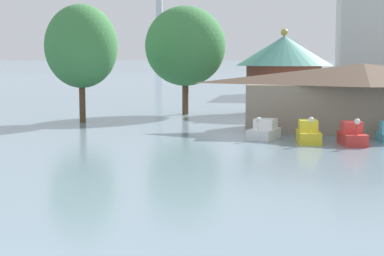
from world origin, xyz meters
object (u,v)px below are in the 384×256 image
at_px(green_roof_pavilion, 284,70).
at_px(pedal_boat_white, 264,131).
at_px(pedal_boat_red, 352,135).
at_px(boathouse, 363,96).
at_px(shoreline_tree_tall_left, 81,46).
at_px(pedal_boat_yellow, 308,134).
at_px(shoreline_tree_mid, 185,46).

bearing_deg(green_roof_pavilion, pedal_boat_white, -92.38).
xyz_separation_m(pedal_boat_red, green_roof_pavilion, (-4.95, 21.00, 3.71)).
xyz_separation_m(pedal_boat_white, boathouse, (7.04, 5.38, 2.15)).
bearing_deg(green_roof_pavilion, shoreline_tree_tall_left, -146.63).
bearing_deg(pedal_boat_yellow, pedal_boat_white, -120.79).
xyz_separation_m(pedal_boat_yellow, boathouse, (4.05, 6.76, 2.10)).
relative_size(pedal_boat_yellow, boathouse, 0.16).
relative_size(boathouse, shoreline_tree_tall_left, 1.83).
distance_m(pedal_boat_white, shoreline_tree_tall_left, 18.84).
xyz_separation_m(pedal_boat_red, shoreline_tree_tall_left, (-21.73, 9.95, 5.90)).
xyz_separation_m(pedal_boat_white, green_roof_pavilion, (0.79, 19.03, 3.77)).
bearing_deg(shoreline_tree_mid, pedal_boat_red, -52.72).
height_order(boathouse, green_roof_pavilion, green_roof_pavilion).
relative_size(pedal_boat_white, shoreline_tree_mid, 0.29).
bearing_deg(shoreline_tree_tall_left, pedal_boat_yellow, -26.25).
xyz_separation_m(boathouse, green_roof_pavilion, (-6.25, 13.65, 1.62)).
bearing_deg(boathouse, pedal_boat_white, -142.61).
distance_m(pedal_boat_red, shoreline_tree_mid, 24.55).
bearing_deg(pedal_boat_yellow, boathouse, 143.16).
height_order(pedal_boat_white, pedal_boat_yellow, pedal_boat_yellow).
height_order(pedal_boat_white, pedal_boat_red, pedal_boat_red).
height_order(pedal_boat_yellow, green_roof_pavilion, green_roof_pavilion).
bearing_deg(boathouse, shoreline_tree_mid, 143.59).
distance_m(pedal_boat_white, pedal_boat_yellow, 3.30).
bearing_deg(boathouse, shoreline_tree_tall_left, 173.57).
bearing_deg(green_roof_pavilion, shoreline_tree_mid, -167.64).
distance_m(boathouse, shoreline_tree_tall_left, 23.48).
relative_size(pedal_boat_white, shoreline_tree_tall_left, 0.30).
bearing_deg(green_roof_pavilion, pedal_boat_yellow, -83.85).
bearing_deg(shoreline_tree_mid, shoreline_tree_tall_left, -129.21).
distance_m(pedal_boat_white, shoreline_tree_mid, 20.00).
xyz_separation_m(pedal_boat_white, pedal_boat_yellow, (2.99, -1.38, 0.05)).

